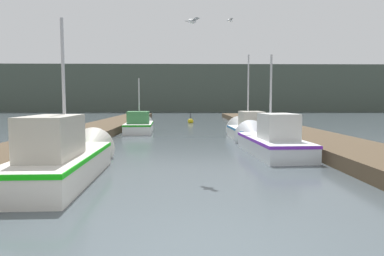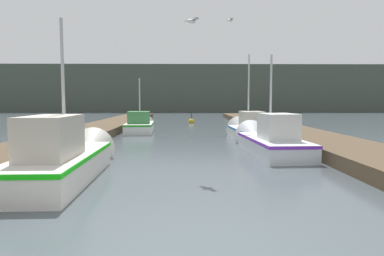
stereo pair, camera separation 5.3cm
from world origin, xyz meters
TOP-DOWN VIEW (x-y plane):
  - dock_left at (-5.52, 16.00)m, footprint 2.81×40.00m
  - dock_right at (5.52, 16.00)m, footprint 2.81×40.00m
  - distant_shore_ridge at (0.00, 59.98)m, footprint 120.00×16.00m
  - fishing_boat_0 at (-3.27, 4.69)m, footprint 1.70×5.73m
  - fishing_boat_1 at (2.96, 8.95)m, footprint 1.90×5.73m
  - fishing_boat_2 at (3.02, 13.63)m, footprint 1.78×4.66m
  - fishing_boat_3 at (-3.09, 17.42)m, footprint 1.83×4.87m
  - mooring_piling_0 at (4.13, 10.89)m, footprint 0.32×0.32m
  - mooring_piling_1 at (-4.25, 8.43)m, footprint 0.29×0.29m
  - channel_buoy at (0.25, 25.53)m, footprint 0.49×0.49m
  - seagull_lead at (1.87, 12.04)m, footprint 0.30×0.56m
  - seagull_1 at (-0.02, 5.80)m, footprint 0.42×0.51m

SIDE VIEW (x-z plane):
  - channel_buoy at x=0.25m, z-range -0.35..0.64m
  - dock_left at x=-5.52m, z-range 0.00..0.44m
  - dock_right at x=5.52m, z-range 0.00..0.44m
  - fishing_boat_3 at x=-3.09m, z-range -1.47..2.31m
  - fishing_boat_2 at x=3.02m, z-range -1.94..2.84m
  - fishing_boat_1 at x=2.96m, z-range -1.61..2.52m
  - mooring_piling_0 at x=4.13m, z-range 0.01..0.99m
  - fishing_boat_0 at x=-3.27m, z-range -1.67..2.72m
  - mooring_piling_1 at x=-4.25m, z-range 0.01..1.30m
  - distant_shore_ridge at x=0.00m, z-range 0.00..7.85m
  - seagull_1 at x=-0.02m, z-range 4.17..4.29m
  - seagull_lead at x=1.87m, z-range 5.62..5.74m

